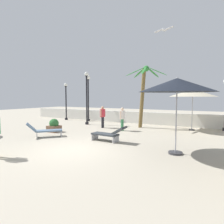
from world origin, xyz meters
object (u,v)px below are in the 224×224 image
at_px(lamp_post_1, 66,98).
at_px(planter, 54,126).
at_px(palm_tree_0, 143,88).
at_px(guest_1, 122,117).
at_px(guest_2, 103,115).
at_px(seagull_0, 164,30).
at_px(patio_umbrella_1, 193,93).
at_px(lounge_chair_1, 109,134).
at_px(lamp_post_3, 88,91).
at_px(lamp_post_0, 87,94).
at_px(patio_umbrella_2, 177,85).
at_px(lounge_chair_0, 44,130).

distance_m(lamp_post_1, planter, 7.06).
xyz_separation_m(palm_tree_0, guest_1, (-0.74, -1.93, -1.92)).
relative_size(guest_2, seagull_0, 1.68).
xyz_separation_m(patio_umbrella_1, lounge_chair_1, (-3.13, -5.68, -2.10)).
bearing_deg(lamp_post_1, lamp_post_3, 4.50).
distance_m(lamp_post_1, lounge_chair_1, 10.69).
height_order(guest_2, planter, guest_2).
bearing_deg(lamp_post_0, patio_umbrella_1, 7.68).
height_order(patio_umbrella_2, guest_1, patio_umbrella_2).
xyz_separation_m(palm_tree_0, guest_2, (-2.55, -1.48, -1.90)).
height_order(patio_umbrella_1, seagull_0, seagull_0).
xyz_separation_m(lamp_post_0, guest_2, (2.08, -0.90, -1.52)).
xyz_separation_m(patio_umbrella_2, guest_1, (-4.29, 3.87, -1.76)).
relative_size(lamp_post_1, guest_1, 2.32).
bearing_deg(guest_2, lounge_chair_1, -54.03).
xyz_separation_m(lounge_chair_1, seagull_0, (2.48, 0.79, 4.92)).
distance_m(palm_tree_0, lamp_post_1, 8.46).
relative_size(patio_umbrella_1, lamp_post_0, 0.73).
height_order(lounge_chair_0, seagull_0, seagull_0).
relative_size(lamp_post_3, planter, 4.97).
bearing_deg(lamp_post_1, lounge_chair_0, -55.86).
xyz_separation_m(lamp_post_1, seagull_0, (10.98, -5.47, 3.23)).
bearing_deg(planter, lamp_post_0, 94.04).
relative_size(guest_2, planter, 1.85).
bearing_deg(lounge_chair_0, lounge_chair_1, 12.19).
bearing_deg(guest_1, lounge_chair_0, -124.87).
distance_m(lamp_post_3, planter, 6.40).
distance_m(guest_1, guest_2, 1.87).
bearing_deg(patio_umbrella_2, seagull_0, 123.71).
height_order(lamp_post_1, lounge_chair_1, lamp_post_1).
relative_size(palm_tree_0, planter, 5.26).
bearing_deg(lamp_post_1, lounge_chair_1, -36.40).
xyz_separation_m(patio_umbrella_2, palm_tree_0, (-3.55, 5.80, 0.16)).
height_order(palm_tree_0, guest_2, palm_tree_0).
bearing_deg(guest_1, patio_umbrella_1, 31.07).
bearing_deg(guest_2, patio_umbrella_1, 18.68).
distance_m(lounge_chair_0, guest_1, 4.98).
xyz_separation_m(lamp_post_0, seagull_0, (7.26, -3.82, 2.85)).
relative_size(lounge_chair_0, guest_1, 1.15).
bearing_deg(patio_umbrella_1, guest_1, -148.93).
distance_m(lamp_post_3, lounge_chair_0, 7.97).
distance_m(palm_tree_0, seagull_0, 5.68).
distance_m(patio_umbrella_2, lamp_post_0, 9.71).
distance_m(lamp_post_1, lounge_chair_0, 8.70).
xyz_separation_m(seagull_0, planter, (-6.98, -0.08, -4.94)).
height_order(palm_tree_0, lamp_post_3, palm_tree_0).
bearing_deg(guest_1, lamp_post_0, 160.90).
distance_m(patio_umbrella_1, lamp_post_1, 11.65).
bearing_deg(lounge_chair_0, planter, 117.76).
height_order(lamp_post_0, seagull_0, seagull_0).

